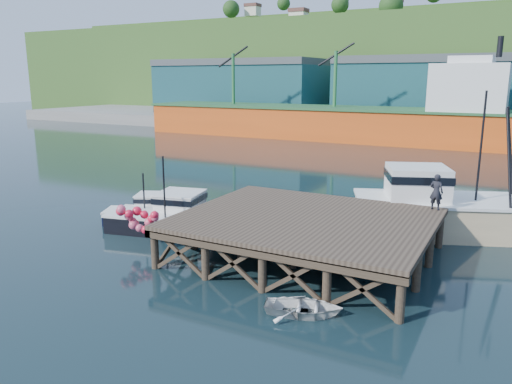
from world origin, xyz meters
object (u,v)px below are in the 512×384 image
Objects in this scene: boat_navy at (148,212)px; trawler at (459,206)px; dinghy at (304,307)px; dockworker at (436,192)px; boat_black at (173,217)px.

boat_navy is 18.53m from trawler.
dockworker reaches higher than dinghy.
boat_navy is at bearing 152.00° from boat_black.
trawler is at bearing -3.43° from boat_navy.
boat_navy is 15.09m from dinghy.
boat_black reaches higher than dinghy.
boat_navy reaches higher than dinghy.
boat_navy is 2.94× the size of dockworker.
dinghy is at bearing -42.06° from boat_black.
boat_black is (2.47, -0.70, 0.19)m from boat_navy.
boat_black is 4.17× the size of dockworker.
trawler reaches higher than dockworker.
dinghy is 11.00m from dockworker.
dockworker is (13.96, 3.92, 2.22)m from boat_black.
trawler reaches higher than dinghy.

